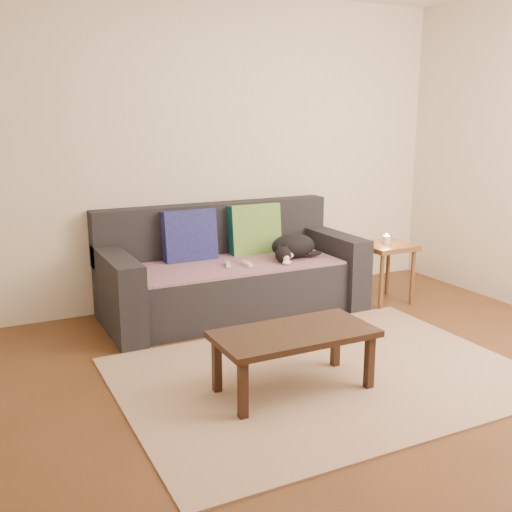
{
  "coord_description": "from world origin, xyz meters",
  "views": [
    {
      "loc": [
        -1.93,
        -2.79,
        1.61
      ],
      "look_at": [
        0.05,
        1.2,
        0.55
      ],
      "focal_mm": 42.0,
      "sensor_mm": 36.0,
      "label": 1
    }
  ],
  "objects_px": {
    "sofa": "(231,276)",
    "coffee_table": "(294,339)",
    "cat": "(292,247)",
    "wii_remote_a": "(228,264)",
    "side_table": "(386,254)",
    "wii_remote_b": "(247,264)"
  },
  "relations": [
    {
      "from": "cat",
      "to": "side_table",
      "type": "xyz_separation_m",
      "value": [
        0.82,
        -0.2,
        -0.11
      ]
    },
    {
      "from": "sofa",
      "to": "coffee_table",
      "type": "relative_size",
      "value": 2.22
    },
    {
      "from": "cat",
      "to": "coffee_table",
      "type": "relative_size",
      "value": 0.49
    },
    {
      "from": "sofa",
      "to": "coffee_table",
      "type": "height_order",
      "value": "sofa"
    },
    {
      "from": "cat",
      "to": "coffee_table",
      "type": "bearing_deg",
      "value": -122.16
    },
    {
      "from": "cat",
      "to": "wii_remote_a",
      "type": "distance_m",
      "value": 0.6
    },
    {
      "from": "sofa",
      "to": "wii_remote_a",
      "type": "distance_m",
      "value": 0.24
    },
    {
      "from": "cat",
      "to": "side_table",
      "type": "distance_m",
      "value": 0.85
    },
    {
      "from": "cat",
      "to": "side_table",
      "type": "height_order",
      "value": "cat"
    },
    {
      "from": "cat",
      "to": "side_table",
      "type": "bearing_deg",
      "value": -16.43
    },
    {
      "from": "sofa",
      "to": "cat",
      "type": "xyz_separation_m",
      "value": [
        0.5,
        -0.16,
        0.23
      ]
    },
    {
      "from": "cat",
      "to": "wii_remote_b",
      "type": "bearing_deg",
      "value": -174.34
    },
    {
      "from": "sofa",
      "to": "wii_remote_b",
      "type": "distance_m",
      "value": 0.27
    },
    {
      "from": "wii_remote_a",
      "to": "coffee_table",
      "type": "height_order",
      "value": "wii_remote_a"
    },
    {
      "from": "side_table",
      "to": "wii_remote_b",
      "type": "bearing_deg",
      "value": 174.06
    },
    {
      "from": "wii_remote_b",
      "to": "side_table",
      "type": "height_order",
      "value": "side_table"
    },
    {
      "from": "wii_remote_a",
      "to": "coffee_table",
      "type": "relative_size",
      "value": 0.16
    },
    {
      "from": "wii_remote_a",
      "to": "side_table",
      "type": "height_order",
      "value": "side_table"
    },
    {
      "from": "cat",
      "to": "wii_remote_a",
      "type": "bearing_deg",
      "value": 177.98
    },
    {
      "from": "wii_remote_a",
      "to": "cat",
      "type": "bearing_deg",
      "value": -72.38
    },
    {
      "from": "side_table",
      "to": "coffee_table",
      "type": "relative_size",
      "value": 0.55
    },
    {
      "from": "wii_remote_a",
      "to": "side_table",
      "type": "bearing_deg",
      "value": -80.83
    }
  ]
}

